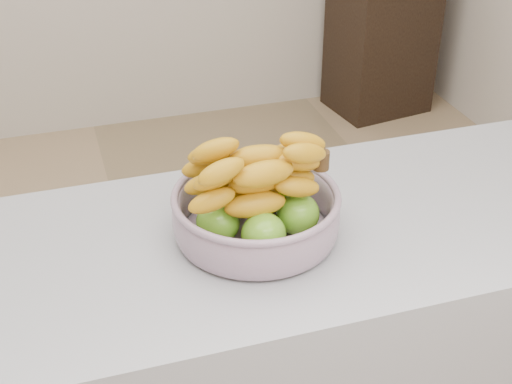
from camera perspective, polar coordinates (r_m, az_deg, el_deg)
cabinet at (r=4.01m, az=10.03°, el=12.53°), size 0.55×0.47×0.89m
fruit_bowl at (r=1.40m, az=-0.00°, el=-1.21°), size 0.33×0.33×0.20m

